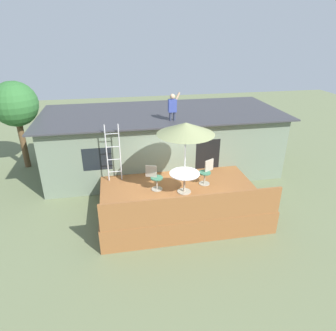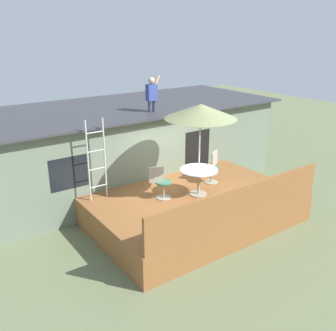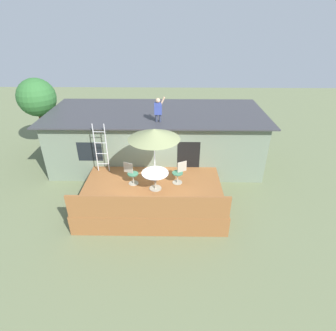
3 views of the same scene
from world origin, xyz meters
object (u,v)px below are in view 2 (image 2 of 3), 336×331
Objects in this scene: patio_chair_left at (161,183)px; patio_chair_right at (213,167)px; person_figure at (152,92)px; patio_umbrella at (201,111)px; patio_table at (199,175)px; step_ladder at (97,160)px.

patio_chair_left and patio_chair_right have the same top height.
patio_umbrella is at bearing -91.10° from person_figure.
patio_chair_left is (-0.99, 0.39, -1.89)m from patio_umbrella.
patio_table is at bearing -91.10° from person_figure.
step_ladder is at bearing 149.79° from patio_umbrella.
patio_table is 1.13× the size of patio_chair_left.
patio_umbrella reaches higher than patio_table.
person_figure is at bearing 22.69° from step_ladder.
step_ladder is at bearing -42.44° from patio_chair_right.
person_figure is 1.21× the size of patio_chair_left.
person_figure is 2.96m from patio_chair_right.
patio_table is 1.76m from patio_umbrella.
step_ladder is 2.98m from person_figure.
patio_table is 3.08m from person_figure.
person_figure is at bearing 88.90° from patio_umbrella.
step_ladder reaches higher than patio_chair_right.
step_ladder is at bearing 149.79° from patio_table.
patio_table is 2.79m from step_ladder.
patio_umbrella reaches higher than step_ladder.
patio_table is 1.07m from patio_chair_left.
patio_chair_left is at bearing -24.49° from patio_chair_right.
patio_chair_left is at bearing 158.41° from patio_table.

